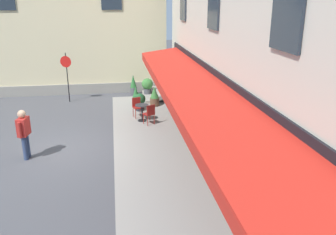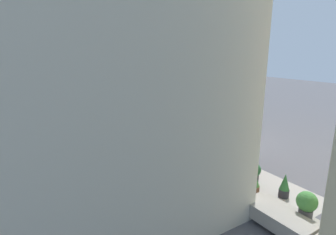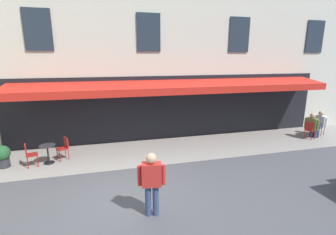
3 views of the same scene
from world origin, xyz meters
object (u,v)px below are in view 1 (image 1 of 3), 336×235
cafe_table_mid_terrace (142,110)px  no_parking_sign (67,68)px  potted_plant_under_sign (136,95)px  potted_plant_by_steps (133,85)px  cafe_chair_red_kerbside (150,113)px  walking_pedestrian_in_red (24,131)px  cafe_chair_red_by_window (137,105)px  potted_plant_entrance_left (147,86)px  potted_plant_mid_terrace (140,101)px  potted_plant_entrance_right (155,97)px

cafe_table_mid_terrace → no_parking_sign: bearing=44.2°
no_parking_sign → potted_plant_under_sign: no_parking_sign is taller
cafe_table_mid_terrace → no_parking_sign: no_parking_sign is taller
no_parking_sign → potted_plant_by_steps: 3.81m
cafe_chair_red_kerbside → walking_pedestrian_in_red: bearing=121.5°
cafe_chair_red_by_window → walking_pedestrian_in_red: walking_pedestrian_in_red is taller
cafe_chair_red_kerbside → cafe_chair_red_by_window: bearing=21.6°
cafe_table_mid_terrace → potted_plant_by_steps: 4.64m
potted_plant_entrance_left → potted_plant_mid_terrace: potted_plant_entrance_left is taller
walking_pedestrian_in_red → potted_plant_under_sign: walking_pedestrian_in_red is taller
potted_plant_by_steps → potted_plant_entrance_right: bearing=-158.7°
potted_plant_mid_terrace → cafe_chair_red_kerbside: bearing=-173.0°
potted_plant_entrance_left → potted_plant_mid_terrace: size_ratio=1.19×
potted_plant_entrance_right → cafe_table_mid_terrace: bearing=159.7°
potted_plant_mid_terrace → potted_plant_under_sign: 1.34m
cafe_table_mid_terrace → potted_plant_entrance_right: potted_plant_entrance_right is taller
cafe_chair_red_kerbside → no_parking_sign: bearing=42.3°
cafe_table_mid_terrace → potted_plant_by_steps: bearing=1.2°
cafe_chair_red_kerbside → potted_plant_entrance_left: 4.76m
potted_plant_entrance_left → potted_plant_under_sign: potted_plant_entrance_left is taller
cafe_chair_red_by_window → potted_plant_under_sign: size_ratio=1.00×
no_parking_sign → potted_plant_entrance_right: no_parking_sign is taller
cafe_chair_red_by_window → potted_plant_entrance_left: size_ratio=0.89×
cafe_chair_red_kerbside → potted_plant_by_steps: bearing=4.3°
cafe_table_mid_terrace → cafe_chair_red_kerbside: cafe_chair_red_kerbside is taller
cafe_table_mid_terrace → walking_pedestrian_in_red: bearing=128.2°
walking_pedestrian_in_red → potted_plant_mid_terrace: walking_pedestrian_in_red is taller
no_parking_sign → potted_plant_entrance_left: bearing=-83.3°
cafe_table_mid_terrace → potted_plant_entrance_left: (4.19, -0.65, 0.10)m
potted_plant_entrance_left → potted_plant_entrance_right: potted_plant_entrance_left is taller
walking_pedestrian_in_red → no_parking_sign: 7.10m
no_parking_sign → potted_plant_entrance_left: (0.50, -4.23, -1.20)m
potted_plant_by_steps → potted_plant_under_sign: bearing=-179.4°
cafe_chair_red_kerbside → potted_plant_entrance_left: (4.75, -0.36, 0.04)m
no_parking_sign → cafe_table_mid_terrace: bearing=-135.8°
potted_plant_mid_terrace → cafe_chair_red_by_window: bearing=168.4°
potted_plant_under_sign → potted_plant_entrance_left: bearing=-30.1°
cafe_chair_red_kerbside → potted_plant_mid_terrace: (2.14, 0.26, -0.07)m
potted_plant_entrance_right → potted_plant_entrance_left: bearing=5.2°
potted_plant_mid_terrace → no_parking_sign: bearing=59.7°
potted_plant_entrance_right → walking_pedestrian_in_red: bearing=137.7°
walking_pedestrian_in_red → potted_plant_entrance_left: 8.99m
no_parking_sign → potted_plant_mid_terrace: no_parking_sign is taller
potted_plant_entrance_right → potted_plant_under_sign: bearing=54.0°
potted_plant_under_sign → cafe_table_mid_terrace: bearing=-178.4°
potted_plant_under_sign → cafe_chair_red_by_window: bearing=177.7°
no_parking_sign → potted_plant_by_steps: size_ratio=2.27×
walking_pedestrian_in_red → no_parking_sign: bearing=-5.5°
cafe_chair_red_kerbside → potted_plant_mid_terrace: 2.16m
cafe_table_mid_terrace → potted_plant_mid_terrace: size_ratio=0.87×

